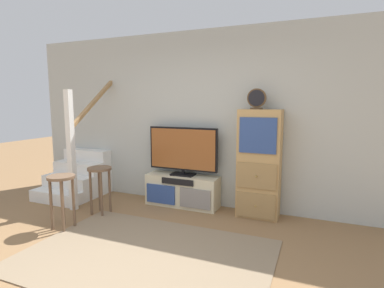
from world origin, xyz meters
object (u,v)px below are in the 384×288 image
(side_cabinet, at_px, (259,164))
(bar_stool_far, at_px, (100,179))
(television, at_px, (183,150))
(media_console, at_px, (182,191))
(desk_clock, at_px, (257,99))
(bar_stool_near, at_px, (62,189))

(side_cabinet, bearing_deg, bar_stool_far, -159.96)
(television, bearing_deg, media_console, -90.00)
(television, bearing_deg, side_cabinet, -0.66)
(bar_stool_far, bearing_deg, desk_clock, 20.19)
(side_cabinet, distance_m, bar_stool_far, 2.29)
(media_console, bearing_deg, desk_clock, -0.25)
(media_console, xyz_separation_m, bar_stool_near, (-1.06, -1.38, 0.28))
(desk_clock, relative_size, bar_stool_far, 0.41)
(desk_clock, bearing_deg, bar_stool_near, -147.67)
(side_cabinet, relative_size, bar_stool_far, 2.21)
(television, distance_m, side_cabinet, 1.18)
(television, distance_m, desk_clock, 1.36)
(side_cabinet, relative_size, desk_clock, 5.40)
(television, relative_size, bar_stool_near, 1.61)
(television, xyz_separation_m, side_cabinet, (1.18, -0.01, -0.13))
(television, bearing_deg, bar_stool_near, -126.92)
(television, height_order, bar_stool_near, television)
(television, distance_m, bar_stool_far, 1.30)
(television, height_order, side_cabinet, side_cabinet)
(bar_stool_near, bearing_deg, bar_stool_far, 80.91)
(side_cabinet, distance_m, desk_clock, 0.91)
(side_cabinet, xyz_separation_m, desk_clock, (-0.06, -0.02, 0.90))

